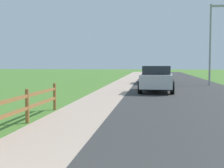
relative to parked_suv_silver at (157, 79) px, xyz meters
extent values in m
plane|color=#4B7C2F|center=(-1.71, 8.16, -0.79)|extent=(120.00, 120.00, 0.00)
cube|color=#353535|center=(1.79, 10.16, -0.79)|extent=(7.00, 66.00, 0.01)
cube|color=tan|center=(-4.71, 10.16, -0.79)|extent=(6.00, 66.00, 0.01)
cube|color=#4B7C2F|center=(-6.21, 10.16, -0.79)|extent=(5.00, 66.00, 0.00)
cylinder|color=olive|center=(-3.81, -10.26, -0.31)|extent=(0.11, 0.11, 0.97)
cylinder|color=olive|center=(-3.81, -7.74, -0.31)|extent=(0.11, 0.11, 0.97)
cube|color=#B7BABF|center=(0.00, 0.06, -0.11)|extent=(1.97, 4.43, 0.75)
cube|color=#1E232B|center=(-0.01, -0.23, 0.51)|extent=(1.66, 2.26, 0.49)
cylinder|color=black|center=(0.82, -1.33, -0.44)|extent=(0.25, 0.72, 0.71)
cylinder|color=black|center=(-0.94, -1.25, -0.44)|extent=(0.25, 0.72, 0.71)
cylinder|color=black|center=(0.95, 1.37, -0.44)|extent=(0.25, 0.72, 0.71)
cylinder|color=black|center=(-0.82, 1.45, -0.44)|extent=(0.25, 0.72, 0.71)
cube|color=black|center=(0.00, 8.39, -0.17)|extent=(1.99, 5.00, 0.66)
cube|color=#1E232B|center=(0.00, 8.37, 0.42)|extent=(1.73, 2.58, 0.53)
cylinder|color=black|center=(0.95, 6.83, -0.45)|extent=(0.23, 0.68, 0.68)
cylinder|color=black|center=(-0.99, 6.85, -0.45)|extent=(0.23, 0.68, 0.68)
cylinder|color=black|center=(0.98, 9.92, -0.45)|extent=(0.23, 0.68, 0.68)
cylinder|color=black|center=(-0.96, 9.94, -0.45)|extent=(0.23, 0.68, 0.68)
cylinder|color=gray|center=(4.12, 5.97, 2.29)|extent=(0.14, 0.14, 6.17)
cube|color=#999999|center=(4.67, 5.97, 5.23)|extent=(1.10, 0.20, 0.14)
camera|label=1|loc=(-0.36, -18.56, 0.90)|focal=49.73mm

